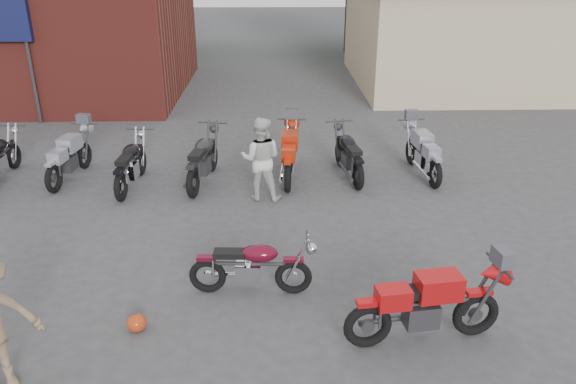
{
  "coord_description": "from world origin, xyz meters",
  "views": [
    {
      "loc": [
        0.28,
        -6.53,
        4.85
      ],
      "look_at": [
        0.52,
        2.48,
        0.9
      ],
      "focal_mm": 35.0,
      "sensor_mm": 36.0,
      "label": 1
    }
  ],
  "objects_px": {
    "person_light": "(261,159)",
    "row_bike_4": "(290,152)",
    "row_bike_3": "(203,156)",
    "row_bike_5": "(349,152)",
    "row_bike_1": "(69,155)",
    "vintage_motorcycle": "(253,263)",
    "sportbike": "(428,302)",
    "helmet": "(137,323)",
    "row_bike_2": "(130,161)",
    "row_bike_6": "(423,150)"
  },
  "relations": [
    {
      "from": "helmet",
      "to": "row_bike_6",
      "type": "bearing_deg",
      "value": 46.65
    },
    {
      "from": "row_bike_3",
      "to": "row_bike_5",
      "type": "bearing_deg",
      "value": -75.98
    },
    {
      "from": "vintage_motorcycle",
      "to": "row_bike_2",
      "type": "height_order",
      "value": "row_bike_2"
    },
    {
      "from": "vintage_motorcycle",
      "to": "row_bike_5",
      "type": "relative_size",
      "value": 0.88
    },
    {
      "from": "person_light",
      "to": "sportbike",
      "type": "bearing_deg",
      "value": 123.12
    },
    {
      "from": "row_bike_2",
      "to": "sportbike",
      "type": "bearing_deg",
      "value": -133.16
    },
    {
      "from": "row_bike_1",
      "to": "row_bike_4",
      "type": "distance_m",
      "value": 4.95
    },
    {
      "from": "vintage_motorcycle",
      "to": "sportbike",
      "type": "relative_size",
      "value": 0.86
    },
    {
      "from": "vintage_motorcycle",
      "to": "sportbike",
      "type": "height_order",
      "value": "sportbike"
    },
    {
      "from": "helmet",
      "to": "person_light",
      "type": "bearing_deg",
      "value": 69.61
    },
    {
      "from": "sportbike",
      "to": "row_bike_6",
      "type": "distance_m",
      "value": 6.09
    },
    {
      "from": "row_bike_3",
      "to": "row_bike_4",
      "type": "bearing_deg",
      "value": -73.67
    },
    {
      "from": "vintage_motorcycle",
      "to": "row_bike_2",
      "type": "distance_m",
      "value": 5.05
    },
    {
      "from": "row_bike_1",
      "to": "helmet",
      "type": "bearing_deg",
      "value": -146.12
    },
    {
      "from": "row_bike_1",
      "to": "row_bike_5",
      "type": "height_order",
      "value": "row_bike_5"
    },
    {
      "from": "helmet",
      "to": "row_bike_2",
      "type": "xyz_separation_m",
      "value": [
        -1.21,
        5.11,
        0.46
      ]
    },
    {
      "from": "person_light",
      "to": "row_bike_4",
      "type": "distance_m",
      "value": 1.31
    },
    {
      "from": "helmet",
      "to": "vintage_motorcycle",
      "type": "bearing_deg",
      "value": 29.39
    },
    {
      "from": "sportbike",
      "to": "row_bike_2",
      "type": "distance_m",
      "value": 7.43
    },
    {
      "from": "row_bike_1",
      "to": "row_bike_2",
      "type": "xyz_separation_m",
      "value": [
        1.48,
        -0.48,
        0.0
      ]
    },
    {
      "from": "row_bike_5",
      "to": "sportbike",
      "type": "bearing_deg",
      "value": 174.41
    },
    {
      "from": "sportbike",
      "to": "row_bike_6",
      "type": "height_order",
      "value": "sportbike"
    },
    {
      "from": "vintage_motorcycle",
      "to": "row_bike_6",
      "type": "distance_m",
      "value": 6.03
    },
    {
      "from": "person_light",
      "to": "row_bike_5",
      "type": "relative_size",
      "value": 0.85
    },
    {
      "from": "sportbike",
      "to": "row_bike_6",
      "type": "bearing_deg",
      "value": 68.47
    },
    {
      "from": "vintage_motorcycle",
      "to": "row_bike_4",
      "type": "distance_m",
      "value": 4.7
    },
    {
      "from": "row_bike_6",
      "to": "row_bike_2",
      "type": "bearing_deg",
      "value": 88.2
    },
    {
      "from": "row_bike_5",
      "to": "row_bike_6",
      "type": "height_order",
      "value": "row_bike_6"
    },
    {
      "from": "vintage_motorcycle",
      "to": "row_bike_3",
      "type": "xyz_separation_m",
      "value": [
        -1.23,
        4.4,
        0.1
      ]
    },
    {
      "from": "row_bike_6",
      "to": "helmet",
      "type": "bearing_deg",
      "value": 130.33
    },
    {
      "from": "vintage_motorcycle",
      "to": "row_bike_1",
      "type": "bearing_deg",
      "value": 135.07
    },
    {
      "from": "sportbike",
      "to": "row_bike_6",
      "type": "relative_size",
      "value": 1.01
    },
    {
      "from": "sportbike",
      "to": "person_light",
      "type": "height_order",
      "value": "person_light"
    },
    {
      "from": "vintage_motorcycle",
      "to": "row_bike_5",
      "type": "bearing_deg",
      "value": 69.48
    },
    {
      "from": "row_bike_2",
      "to": "row_bike_5",
      "type": "distance_m",
      "value": 4.83
    },
    {
      "from": "row_bike_3",
      "to": "vintage_motorcycle",
      "type": "bearing_deg",
      "value": -155.41
    },
    {
      "from": "row_bike_1",
      "to": "row_bike_3",
      "type": "distance_m",
      "value": 3.04
    },
    {
      "from": "row_bike_6",
      "to": "person_light",
      "type": "bearing_deg",
      "value": 101.98
    },
    {
      "from": "row_bike_4",
      "to": "row_bike_2",
      "type": "bearing_deg",
      "value": 101.51
    },
    {
      "from": "helmet",
      "to": "person_light",
      "type": "height_order",
      "value": "person_light"
    },
    {
      "from": "person_light",
      "to": "row_bike_3",
      "type": "bearing_deg",
      "value": -26.31
    },
    {
      "from": "row_bike_5",
      "to": "row_bike_4",
      "type": "bearing_deg",
      "value": 83.3
    },
    {
      "from": "row_bike_3",
      "to": "row_bike_4",
      "type": "height_order",
      "value": "row_bike_3"
    },
    {
      "from": "helmet",
      "to": "row_bike_5",
      "type": "bearing_deg",
      "value": 57.15
    },
    {
      "from": "row_bike_2",
      "to": "person_light",
      "type": "bearing_deg",
      "value": -100.2
    },
    {
      "from": "row_bike_1",
      "to": "row_bike_3",
      "type": "relative_size",
      "value": 0.93
    },
    {
      "from": "vintage_motorcycle",
      "to": "row_bike_4",
      "type": "bearing_deg",
      "value": 84.41
    },
    {
      "from": "vintage_motorcycle",
      "to": "row_bike_4",
      "type": "xyz_separation_m",
      "value": [
        0.69,
        4.65,
        0.1
      ]
    },
    {
      "from": "helmet",
      "to": "row_bike_1",
      "type": "height_order",
      "value": "row_bike_1"
    },
    {
      "from": "sportbike",
      "to": "helmet",
      "type": "distance_m",
      "value": 3.93
    }
  ]
}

